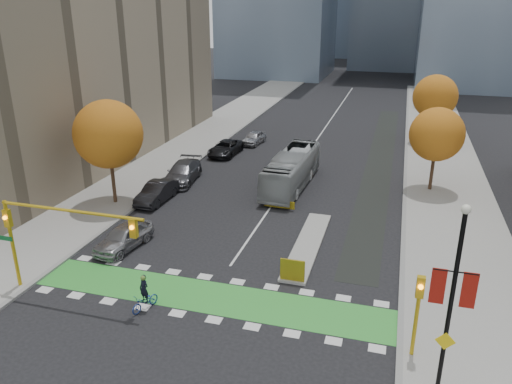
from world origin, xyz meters
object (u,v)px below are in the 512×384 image
Objects in this scene: tree_east_far at (435,97)px; banner_lamppost at (452,295)px; traffic_signal_east at (418,305)px; parked_car_c at (183,172)px; parked_car_a at (124,237)px; parked_car_b at (157,192)px; hazard_board at (292,270)px; parked_car_d at (225,148)px; tree_east_near at (437,135)px; tree_west at (108,134)px; traffic_signal_west at (49,227)px; bus at (292,170)px; parked_car_e at (254,138)px; cyclist at (145,298)px.

banner_lamppost is (-1.00, -40.50, -0.63)m from tree_east_far.
traffic_signal_east reaches higher than parked_car_c.
parked_car_a is 0.97× the size of parked_car_b.
hazard_board is at bearing 2.17° from parked_car_a.
tree_east_near is at bearing -12.15° from parked_car_d.
parked_car_b is (-21.50, -24.74, -4.45)m from tree_east_far.
hazard_board is at bearing -104.12° from tree_east_far.
tree_east_near is 1.34× the size of parked_car_d.
banner_lamppost is at bearing -31.68° from tree_west.
hazard_board is at bearing -33.34° from parked_car_b.
banner_lamppost is (19.43, -1.99, 0.58)m from traffic_signal_west.
parked_car_b is 13.93m from parked_car_d.
tree_east_far reaches higher than parked_car_d.
banner_lamppost reaches higher than bus.
traffic_signal_west is 2.04× the size of parked_car_e.
parked_car_a is 26.83m from parked_car_e.
tree_east_near is 23.11m from parked_car_b.
parked_car_d is (0.86, 13.90, -0.05)m from parked_car_b.
hazard_board is 0.24× the size of parked_car_c.
traffic_signal_west is at bearing -84.01° from parked_car_b.
parked_car_a reaches higher than parked_car_e.
tree_west reaches higher than bus.
tree_east_far is at bearing 88.59° from banner_lamppost.
tree_east_near reaches higher than bus.
banner_lamppost is at bearing -91.41° from tree_east_far.
parked_car_d is (-18.64, 27.67, -2.00)m from traffic_signal_east.
tree_east_near is 1.69× the size of parked_car_e.
parked_car_a is at bearing -85.31° from parked_car_e.
parked_car_e is (2.50, 13.90, -0.14)m from parked_car_c.
cyclist is 0.43× the size of parked_car_a.
traffic_signal_west is 22.05m from bus.
banner_lamppost reaches higher than parked_car_d.
parked_car_a is at bearing 147.87° from cyclist.
tree_east_near is 0.92× the size of tree_east_far.
tree_east_near is at bearing 22.62° from tree_west.
traffic_signal_east is 13.39m from cyclist.
hazard_board is at bearing 54.47° from cyclist.
traffic_signal_east is (18.43, 0.00, -1.30)m from traffic_signal_west.
traffic_signal_west is at bearing -160.32° from cyclist.
parked_car_a is 0.88× the size of parked_car_d.
tree_west is at bearing 108.02° from traffic_signal_west.
parked_car_b is at bearing 145.12° from hazard_board.
traffic_signal_east is 0.50× the size of banner_lamppost.
tree_east_near is at bearing 76.34° from cyclist.
traffic_signal_east is (22.50, -12.51, -2.88)m from tree_west.
parked_car_b is at bearing -130.99° from tree_east_far.
cyclist is 0.38× the size of parked_car_d.
tree_east_far is at bearing 66.63° from parked_car_a.
traffic_signal_west is 1.46× the size of parked_car_c.
bus is 9.67m from parked_car_c.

